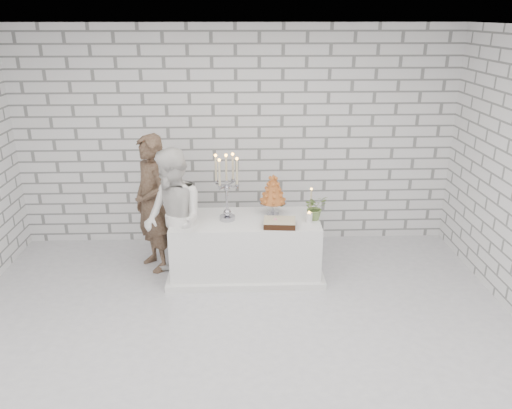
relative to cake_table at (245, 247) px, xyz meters
The scene contains 13 objects.
ground 1.47m from the cake_table, 93.90° to the right, with size 6.00×5.00×0.01m, color silver.
ceiling 2.98m from the cake_table, 93.90° to the right, with size 6.00×5.00×0.01m, color white.
wall_back 1.57m from the cake_table, 95.07° to the left, with size 6.00×0.01×3.00m, color white.
wall_front 4.07m from the cake_table, 91.41° to the right, with size 6.00×0.01×3.00m, color white.
cake_table is the anchor object (origin of this frame).
groom 1.29m from the cake_table, 168.74° to the left, with size 0.64×0.42×1.76m, color #3B271A.
bride 0.98m from the cake_table, 166.47° to the right, with size 0.82×0.64×1.68m, color white.
candelabra 0.82m from the cake_table, behind, with size 0.33×0.33×0.83m, color #A1A0AA, non-canonical shape.
croquembouche 0.74m from the cake_table, 21.78° to the left, with size 0.34×0.34×0.53m, color #AA521E, non-canonical shape.
chocolate_cake 0.63m from the cake_table, 30.79° to the right, with size 0.37×0.26×0.08m, color black.
pillar_candle 0.89m from the cake_table, ahead, with size 0.08×0.08×0.12m, color white.
extra_taper 0.99m from the cake_table, ahead, with size 0.06×0.06×0.32m, color beige.
flowers 1.00m from the cake_table, ahead, with size 0.27×0.24×0.30m, color #547235.
Camera 1 is at (0.03, -4.32, 3.10)m, focal length 35.56 mm.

